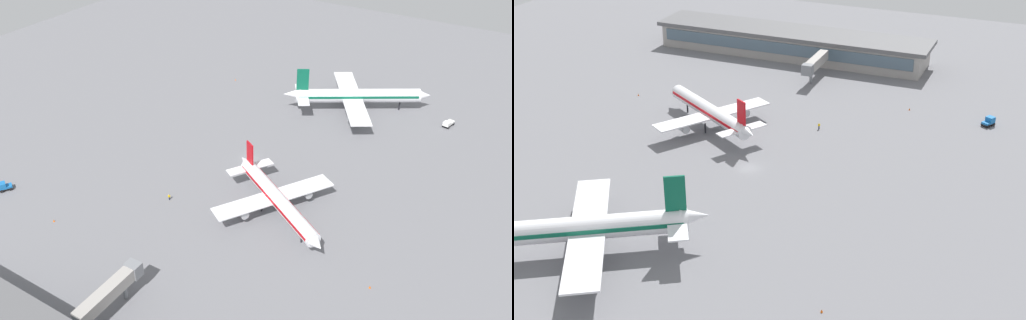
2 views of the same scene
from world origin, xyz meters
TOP-DOWN VIEW (x-y plane):
  - ground at (0.00, 0.00)m, footprint 288.00×288.00m
  - airplane_at_gate at (18.12, -16.80)m, footprint 34.79×29.23m
  - airplane_taxiing at (14.04, 42.58)m, footprint 42.39×35.59m
  - baggage_tug at (-46.30, -45.15)m, footprint 3.44×3.74m
  - pushback_tractor at (42.87, 47.66)m, footprint 3.05×4.72m
  - ground_crew_worker at (-7.37, -26.31)m, footprint 0.54×0.54m
  - jet_bridge at (5.67, -59.41)m, footprint 3.14×16.29m
  - safety_cone_near_gate at (-25.47, -47.30)m, footprint 0.44×0.44m
  - safety_cone_mid_apron at (-31.80, 41.67)m, footprint 0.44×0.44m
  - safety_cone_far_side at (46.63, -28.21)m, footprint 0.44×0.44m

SIDE VIEW (x-z plane):
  - ground at x=0.00m, z-range 0.00..0.00m
  - safety_cone_near_gate at x=-25.47m, z-range 0.00..0.60m
  - safety_cone_mid_apron at x=-31.80m, z-range 0.00..0.60m
  - safety_cone_far_side at x=46.63m, z-range 0.00..0.60m
  - ground_crew_worker at x=-7.37m, z-range 0.01..1.68m
  - pushback_tractor at x=42.87m, z-range 0.02..1.92m
  - baggage_tug at x=-46.30m, z-range 0.01..2.31m
  - airplane_at_gate at x=18.12m, z-range -1.63..10.29m
  - jet_bridge at x=5.67m, z-range 1.75..8.49m
  - airplane_taxiing at x=14.04m, z-range -1.98..12.51m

